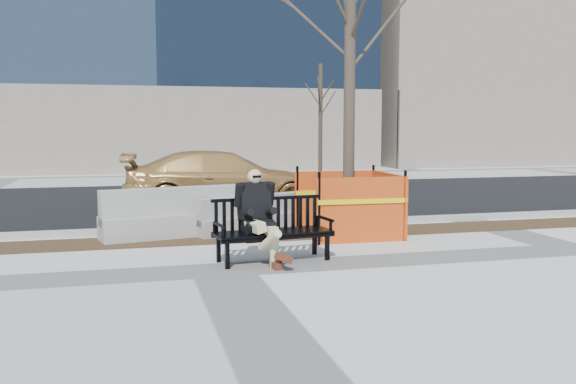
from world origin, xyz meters
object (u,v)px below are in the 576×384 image
bench (273,261)px  tree_fence (348,235)px  sedan (224,208)px  seated_man (257,262)px  jersey_barrier_left (189,235)px  jersey_barrier_right (255,231)px

bench → tree_fence: 2.78m
bench → sedan: size_ratio=0.37×
bench → seated_man: seated_man is taller
seated_man → jersey_barrier_left: size_ratio=0.44×
bench → tree_fence: size_ratio=0.29×
seated_man → jersey_barrier_right: (0.53, 2.82, 0.00)m
seated_man → tree_fence: 2.95m
bench → sedan: 6.61m
bench → seated_man: 0.26m
sedan → jersey_barrier_left: bearing=164.7°
seated_man → tree_fence: (2.24, 1.92, 0.00)m
tree_fence → jersey_barrier_right: size_ratio=2.53×
tree_fence → jersey_barrier_right: tree_fence is taller
bench → jersey_barrier_right: 2.85m
tree_fence → jersey_barrier_left: bearing=166.1°
seated_man → jersey_barrier_right: seated_man is taller
jersey_barrier_left → jersey_barrier_right: (1.36, 0.13, 0.00)m
sedan → jersey_barrier_left: size_ratio=1.53×
jersey_barrier_right → seated_man: bearing=-123.0°
bench → jersey_barrier_right: size_ratio=0.73×
bench → sedan: sedan is taller
tree_fence → jersey_barrier_left: size_ratio=1.96×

